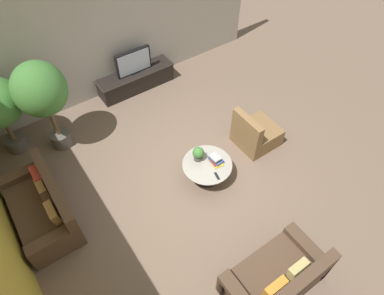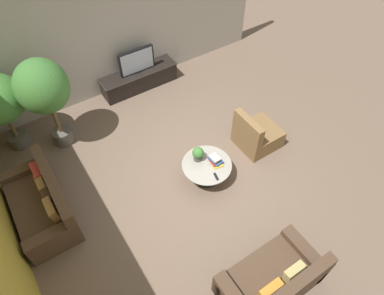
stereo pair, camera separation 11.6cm
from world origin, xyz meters
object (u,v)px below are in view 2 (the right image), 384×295
object	(u,v)px
coffee_table	(207,168)
potted_plant_tabletop	(198,154)
potted_palm_corner	(43,90)
armchair_wicker	(256,135)
media_console	(139,79)
couch_by_wall	(43,205)
couch_near_entry	(272,281)
television	(137,61)

from	to	relation	value
coffee_table	potted_plant_tabletop	bearing A→B (deg)	107.97
potted_palm_corner	armchair_wicker	bearing A→B (deg)	-34.53
media_console	coffee_table	bearing A→B (deg)	-93.60
coffee_table	armchair_wicker	distance (m)	1.33
couch_by_wall	potted_palm_corner	size ratio (longest dim) A/B	0.86
media_console	potted_palm_corner	bearing A→B (deg)	-161.82
couch_near_entry	armchair_wicker	size ratio (longest dim) A/B	1.76
coffee_table	couch_near_entry	xyz separation A→B (m)	(-0.38, -2.24, 0.01)
television	couch_by_wall	size ratio (longest dim) A/B	0.50
potted_plant_tabletop	armchair_wicker	bearing A→B (deg)	-2.45
media_console	armchair_wicker	bearing A→B (deg)	-69.16
potted_plant_tabletop	media_console	bearing A→B (deg)	84.90
armchair_wicker	television	bearing A→B (deg)	20.85
couch_by_wall	potted_plant_tabletop	distance (m)	2.85
media_console	armchair_wicker	size ratio (longest dim) A/B	2.16
coffee_table	couch_near_entry	world-z (taller)	couch_near_entry
television	armchair_wicker	distance (m)	3.21
couch_by_wall	armchair_wicker	distance (m)	4.21
television	coffee_table	size ratio (longest dim) A/B	0.92
television	media_console	bearing A→B (deg)	90.00
television	potted_palm_corner	distance (m)	2.36
potted_palm_corner	couch_by_wall	bearing A→B (deg)	-119.42
coffee_table	potted_plant_tabletop	size ratio (longest dim) A/B	3.22
television	potted_palm_corner	xyz separation A→B (m)	(-2.16, -0.71, 0.65)
television	potted_plant_tabletop	size ratio (longest dim) A/B	2.96
media_console	potted_plant_tabletop	size ratio (longest dim) A/B	6.44
television	armchair_wicker	bearing A→B (deg)	-69.15
couch_by_wall	potted_plant_tabletop	size ratio (longest dim) A/B	5.94
television	coffee_table	world-z (taller)	television
coffee_table	couch_near_entry	size ratio (longest dim) A/B	0.62
couch_by_wall	potted_palm_corner	xyz separation A→B (m)	(0.85, 1.51, 1.10)
couch_near_entry	armchair_wicker	world-z (taller)	armchair_wicker
television	couch_near_entry	bearing A→B (deg)	-96.19
television	armchair_wicker	size ratio (longest dim) A/B	0.99
media_console	couch_by_wall	distance (m)	3.74
couch_by_wall	armchair_wicker	size ratio (longest dim) A/B	2.00
media_console	armchair_wicker	xyz separation A→B (m)	(1.13, -2.97, 0.03)
media_console	couch_by_wall	xyz separation A→B (m)	(-3.01, -2.21, 0.05)
television	potted_plant_tabletop	distance (m)	2.93
armchair_wicker	potted_plant_tabletop	world-z (taller)	armchair_wicker
television	potted_palm_corner	size ratio (longest dim) A/B	0.43
media_console	couch_near_entry	size ratio (longest dim) A/B	1.23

